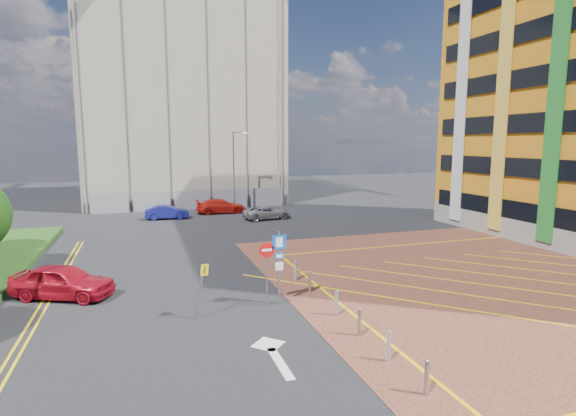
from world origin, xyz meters
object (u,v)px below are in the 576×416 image
lamp_back (235,168)px  car_red_back (221,206)px  car_blue_back (167,212)px  car_silver_back (267,212)px  warning_sign (201,284)px  car_red_left (63,281)px  sign_cluster (275,261)px

lamp_back → car_red_back: bearing=-143.3°
car_blue_back → car_silver_back: (8.63, -2.81, -0.03)m
car_red_back → warning_sign: bearing=169.7°
car_red_back → car_silver_back: size_ratio=1.11×
car_red_back → car_silver_back: (3.41, -4.72, -0.09)m
lamp_back → car_silver_back: 7.27m
lamp_back → car_blue_back: lamp_back is taller
car_red_left → car_red_back: size_ratio=0.93×
sign_cluster → car_blue_back: size_ratio=0.83×
lamp_back → car_red_back: size_ratio=1.66×
warning_sign → car_blue_back: warning_sign is taller
lamp_back → car_blue_back: 8.48m
sign_cluster → car_red_left: sign_cluster is taller
warning_sign → lamp_back: bearing=75.9°
car_red_left → car_blue_back: 20.79m
sign_cluster → warning_sign: 3.27m
warning_sign → car_red_back: 26.88m
warning_sign → car_silver_back: bearing=68.2°
sign_cluster → car_blue_back: sign_cluster is taller
car_blue_back → car_red_back: (5.22, 1.92, 0.06)m
sign_cluster → car_red_left: bearing=156.5°
warning_sign → car_silver_back: warning_sign is taller
sign_cluster → car_blue_back: bearing=97.5°
sign_cluster → car_red_back: bearing=85.4°
car_red_left → car_red_back: 24.47m
lamp_back → sign_cluster: lamp_back is taller
car_red_back → lamp_back: bearing=-52.3°
car_red_left → car_blue_back: bearing=9.1°
warning_sign → car_red_left: 7.17m
car_blue_back → car_silver_back: size_ratio=0.89×
warning_sign → car_red_left: warning_sign is taller
lamp_back → warning_sign: (-6.96, -27.62, -2.93)m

